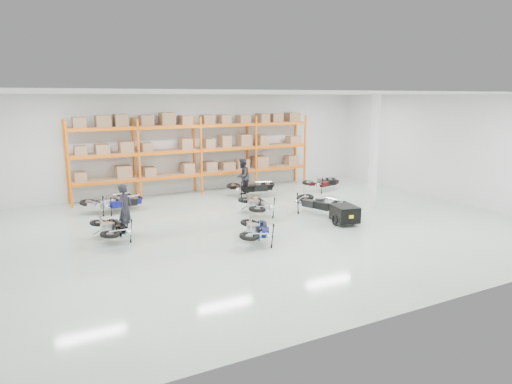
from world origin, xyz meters
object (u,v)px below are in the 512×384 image
moto_black_far_left (111,225)px  moto_back_a (120,199)px  moto_back_b (109,198)px  moto_back_c (252,184)px  moto_touring_right (318,199)px  moto_blue_centre (256,226)px  person_back (243,176)px  moto_back_d (323,180)px  trailer (345,214)px  person_left (125,209)px  moto_silver_left (257,202)px

moto_black_far_left → moto_back_a: bearing=-108.5°
moto_back_b → moto_back_c: bearing=-107.0°
moto_black_far_left → moto_touring_right: size_ratio=0.88×
moto_black_far_left → moto_back_a: size_ratio=1.04×
moto_blue_centre → moto_back_a: bearing=-36.4°
moto_back_a → person_back: size_ratio=1.02×
moto_black_far_left → moto_back_d: (10.34, 3.28, 0.00)m
trailer → moto_back_d: (2.76, 5.14, 0.14)m
moto_blue_centre → moto_back_a: size_ratio=1.04×
moto_touring_right → person_left: (-7.01, 0.87, 0.22)m
trailer → moto_back_a: size_ratio=0.99×
moto_back_c → person_back: 0.80m
moto_back_a → moto_back_b: size_ratio=0.91×
trailer → moto_touring_right: bearing=101.2°
trailer → moto_back_b: bearing=152.1°
moto_silver_left → moto_black_far_left: 5.43m
person_back → moto_touring_right: bearing=59.3°
moto_blue_centre → moto_touring_right: moto_touring_right is taller
person_back → moto_back_a: bearing=-32.6°
moto_blue_centre → moto_back_d: (6.47, 5.55, -0.00)m
moto_back_a → moto_back_d: (9.37, -0.30, 0.02)m
moto_blue_centre → moto_touring_right: size_ratio=0.88×
moto_back_d → moto_black_far_left: bearing=100.3°
trailer → person_left: person_left is taller
moto_back_c → person_back: person_back is taller
moto_silver_left → moto_black_far_left: moto_silver_left is taller
moto_touring_right → moto_back_b: (-6.95, 4.06, -0.04)m
moto_back_a → moto_black_far_left: bearing=159.6°
moto_back_c → moto_back_d: (3.57, -0.42, -0.05)m
moto_black_far_left → moto_back_d: moto_back_d is taller
moto_blue_centre → moto_touring_right: (3.71, 2.00, 0.07)m
moto_back_d → person_left: (-9.77, -2.67, 0.29)m
moto_blue_centre → person_back: 7.30m
moto_back_d → moto_back_a: bearing=80.9°
moto_back_a → moto_touring_right: bearing=-125.4°
moto_back_a → person_back: bearing=-86.5°
trailer → moto_back_a: 8.56m
moto_silver_left → moto_back_b: 5.74m
moto_touring_right → trailer: size_ratio=1.19×
moto_back_c → trailer: bearing=-153.9°
moto_back_b → person_back: size_ratio=1.12×
moto_back_a → person_left: (-0.39, -2.97, 0.32)m
moto_touring_right → moto_back_a: (-6.61, 3.84, -0.09)m
moto_blue_centre → trailer: bearing=-146.7°
moto_touring_right → person_back: (-0.89, 4.73, 0.22)m
trailer → person_left: (-7.01, 2.47, 0.43)m
moto_blue_centre → moto_back_d: 8.52m
moto_black_far_left → trailer: (7.58, -1.87, -0.14)m
moto_touring_right → moto_back_d: 4.49m
moto_back_d → person_back: (-3.65, 1.18, 0.29)m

